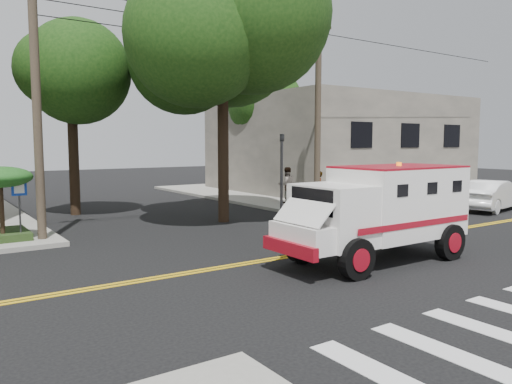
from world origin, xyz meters
TOP-DOWN VIEW (x-y plane):
  - ground at (0.00, 0.00)m, footprint 100.00×100.00m
  - sidewalk_ne at (13.50, 13.50)m, footprint 17.00×17.00m
  - building_right at (15.00, 14.00)m, footprint 14.00×12.00m
  - utility_pole_left at (-5.60, 6.00)m, footprint 0.28×0.28m
  - utility_pole_right at (6.30, 6.20)m, footprint 0.28×0.28m
  - tree_main at (1.94, 6.21)m, footprint 6.08×5.70m
  - tree_left at (-2.68, 11.79)m, footprint 4.48×4.20m
  - tree_right at (8.84, 15.77)m, footprint 4.80×4.50m
  - traffic_signal at (3.80, 5.60)m, footprint 0.15×0.18m
  - accessibility_sign at (-6.20, 6.17)m, footprint 0.45×0.10m
  - armored_truck at (1.55, -1.78)m, footprint 5.73×2.34m
  - parked_sedan at (13.87, 2.19)m, footprint 4.66×2.37m
  - pedestrian_a at (7.67, 7.65)m, footprint 0.73×0.68m
  - pedestrian_b at (6.74, 9.03)m, footprint 1.02×0.87m

SIDE VIEW (x-z plane):
  - ground at x=0.00m, z-range 0.00..0.00m
  - sidewalk_ne at x=13.50m, z-range 0.00..0.15m
  - parked_sedan at x=13.87m, z-range 0.00..1.46m
  - pedestrian_a at x=7.67m, z-range 0.15..1.83m
  - pedestrian_b at x=6.74m, z-range 0.15..2.00m
  - accessibility_sign at x=-6.20m, z-range 0.35..2.38m
  - armored_truck at x=1.55m, z-range 0.18..2.78m
  - traffic_signal at x=3.80m, z-range 0.43..4.03m
  - building_right at x=15.00m, z-range 0.15..6.15m
  - utility_pole_left at x=-5.60m, z-range 0.00..9.00m
  - utility_pole_right at x=6.30m, z-range 0.00..9.00m
  - tree_left at x=-2.68m, z-range 1.88..9.58m
  - tree_right at x=8.84m, z-range 1.99..10.19m
  - tree_main at x=1.94m, z-range 2.27..12.12m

